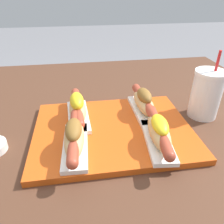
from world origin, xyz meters
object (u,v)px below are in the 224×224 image
(hot_dog_0, at_px, (74,137))
(hot_dog_3, at_px, (144,102))
(hot_dog_2, at_px, (78,108))
(serving_tray, at_px, (113,130))
(hot_dog_1, at_px, (159,132))
(drink_cup, at_px, (206,94))

(hot_dog_0, bearing_deg, hot_dog_3, 33.85)
(hot_dog_0, bearing_deg, hot_dog_2, 85.93)
(hot_dog_0, bearing_deg, serving_tray, 34.34)
(hot_dog_3, bearing_deg, hot_dog_0, -146.15)
(serving_tray, relative_size, hot_dog_1, 2.03)
(hot_dog_1, xyz_separation_m, drink_cup, (0.20, 0.14, 0.02))
(hot_dog_1, bearing_deg, hot_dog_2, 143.55)
(hot_dog_0, height_order, hot_dog_2, hot_dog_2)
(hot_dog_1, bearing_deg, hot_dog_0, 177.26)
(hot_dog_0, bearing_deg, hot_dog_1, -2.74)
(hot_dog_3, bearing_deg, serving_tray, -146.64)
(hot_dog_0, relative_size, hot_dog_2, 1.00)
(serving_tray, xyz_separation_m, hot_dog_2, (-0.10, 0.07, 0.04))
(serving_tray, relative_size, hot_dog_3, 2.02)
(serving_tray, bearing_deg, hot_dog_1, -38.63)
(hot_dog_1, relative_size, hot_dog_2, 1.00)
(hot_dog_1, distance_m, drink_cup, 0.24)
(serving_tray, xyz_separation_m, hot_dog_3, (0.11, 0.07, 0.04))
(drink_cup, bearing_deg, hot_dog_2, 178.11)
(hot_dog_2, height_order, hot_dog_3, hot_dog_2)
(hot_dog_0, height_order, hot_dog_3, hot_dog_3)
(hot_dog_0, relative_size, hot_dog_3, 1.00)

